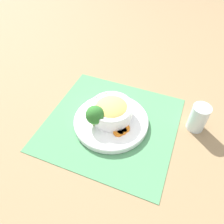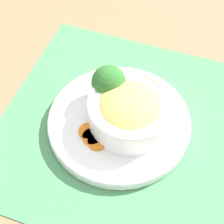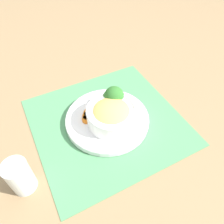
% 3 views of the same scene
% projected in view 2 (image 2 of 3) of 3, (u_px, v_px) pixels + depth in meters
% --- Properties ---
extents(ground_plane, '(4.00, 4.00, 0.00)m').
position_uv_depth(ground_plane, '(119.00, 126.00, 0.75)').
color(ground_plane, '#8C704C').
extents(placemat, '(0.49, 0.48, 0.00)m').
position_uv_depth(placemat, '(119.00, 125.00, 0.75)').
color(placemat, '#4C8C59').
rests_on(placemat, ground_plane).
extents(plate, '(0.28, 0.28, 0.02)m').
position_uv_depth(plate, '(119.00, 122.00, 0.73)').
color(plate, white).
rests_on(plate, placemat).
extents(bowl, '(0.16, 0.16, 0.07)m').
position_uv_depth(bowl, '(130.00, 110.00, 0.70)').
color(bowl, white).
rests_on(bowl, plate).
extents(broccoli_floret, '(0.07, 0.07, 0.08)m').
position_uv_depth(broccoli_floret, '(108.00, 83.00, 0.73)').
color(broccoli_floret, '#84AD5B').
rests_on(broccoli_floret, plate).
extents(carrot_slice_near, '(0.04, 0.04, 0.01)m').
position_uv_depth(carrot_slice_near, '(88.00, 131.00, 0.71)').
color(carrot_slice_near, orange).
rests_on(carrot_slice_near, plate).
extents(carrot_slice_middle, '(0.04, 0.04, 0.01)m').
position_uv_depth(carrot_slice_middle, '(92.00, 137.00, 0.70)').
color(carrot_slice_middle, orange).
rests_on(carrot_slice_middle, plate).
extents(carrot_slice_far, '(0.04, 0.04, 0.01)m').
position_uv_depth(carrot_slice_far, '(97.00, 142.00, 0.70)').
color(carrot_slice_far, orange).
rests_on(carrot_slice_far, plate).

